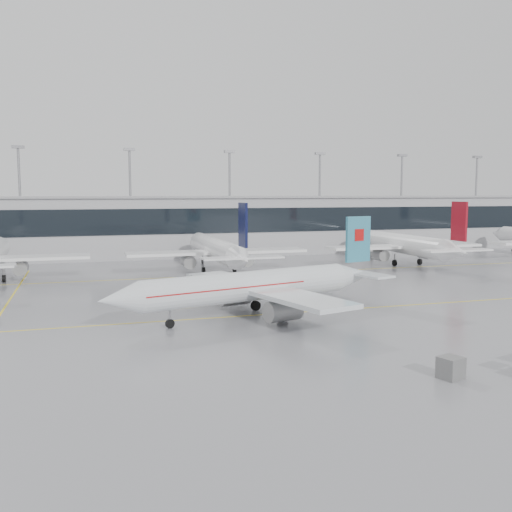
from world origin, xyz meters
name	(u,v)px	position (x,y,z in m)	size (l,w,h in m)	color
ground	(288,313)	(0.00, 0.00, 0.00)	(320.00, 320.00, 0.00)	gray
taxi_line_main	(288,313)	(0.00, 0.00, 0.01)	(120.00, 0.25, 0.01)	yellow
taxi_line_north	(223,275)	(0.00, 30.00, 0.01)	(120.00, 0.25, 0.01)	yellow
taxi_line_cross	(7,303)	(-30.00, 15.00, 0.01)	(0.25, 60.00, 0.01)	yellow
terminal	(187,227)	(0.00, 62.00, 6.00)	(180.00, 15.00, 12.00)	#9E9EA2
terminal_glass	(193,221)	(0.00, 54.45, 7.50)	(180.00, 0.20, 5.00)	black
terminal_roof	(186,197)	(0.00, 62.00, 12.20)	(182.00, 16.00, 0.40)	gray
light_masts	(181,192)	(0.00, 68.00, 13.34)	(156.40, 1.00, 22.60)	gray
air_canada_jet	(259,286)	(-3.45, -0.47, 3.22)	(33.25, 26.43, 10.29)	silver
parked_jet_c	(217,250)	(0.00, 33.69, 3.71)	(29.64, 36.96, 11.72)	white
parked_jet_d	(404,244)	(35.00, 33.69, 3.71)	(29.64, 36.96, 11.72)	white
gse_unit	(451,368)	(3.25, -24.13, 0.78)	(1.56, 1.45, 1.56)	slate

